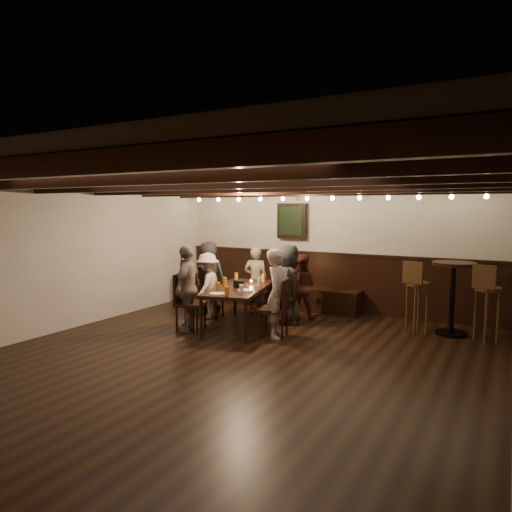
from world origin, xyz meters
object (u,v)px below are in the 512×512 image
Objects in this scene: chair_right_far at (275,319)px; person_left_far at (188,288)px; person_bench_left at (209,277)px; person_left_near at (208,286)px; bar_stool_right at (486,313)px; person_bench_right at (301,286)px; dining_table at (240,290)px; high_top_table at (453,287)px; person_bench_centre at (256,280)px; chair_left_far at (190,313)px; person_right_far at (277,293)px; person_right_near at (288,284)px; bar_stool_left at (417,307)px; chair_right_near at (286,307)px; chair_left_near at (209,302)px.

chair_right_far is 1.53m from person_left_far.
person_left_near is (0.26, -0.40, -0.09)m from person_bench_left.
bar_stool_right reaches higher than chair_right_far.
person_bench_left reaches higher than person_bench_right.
chair_right_far is at bearing 58.51° from person_left_near.
high_top_table is (3.19, 1.26, 0.14)m from dining_table.
chair_left_far is at bearing 64.36° from person_bench_centre.
chair_right_far is 0.67× the size of person_bench_left.
person_right_far is at bearing 140.71° from person_bench_left.
person_left_near is at bearing 15.26° from person_bench_right.
person_right_far is at bearing 90.00° from person_left_far.
person_left_far is at bearing 63.43° from person_bench_centre.
person_left_far is at bearing 120.96° from person_right_near.
person_left_far is 1.20× the size of bar_stool_right.
person_left_far is 3.71m from bar_stool_left.
dining_table is 0.92m from chair_right_far.
chair_left_far is 0.80× the size of person_bench_right.
person_bench_right is at bearing -164.47° from bar_stool_left.
person_bench_right is at bearing 129.81° from chair_left_far.
person_bench_centre is (-0.85, 0.40, 0.35)m from chair_right_near.
chair_left_far is 4.24m from high_top_table.
person_left_far is at bearing -0.00° from person_left_near.
dining_table is 1.39× the size of person_left_far.
bar_stool_right is (3.04, 0.01, -0.15)m from person_bench_right.
chair_right_near is at bearing 140.20° from person_bench_centre.
person_right_far reaches higher than chair_right_near.
person_bench_centre is (0.32, 1.63, 0.35)m from chair_left_far.
high_top_table is (2.35, 1.51, 0.07)m from person_right_far.
person_bench_centre is at bearing 25.62° from chair_right_far.
person_left_far is 4.24m from high_top_table.
chair_left_far is at bearing 1.91° from person_left_near.
person_left_near is (-0.03, -0.01, 0.31)m from chair_left_near.
person_bench_right is at bearing -6.34° from person_right_far.
person_right_near is (1.23, 1.25, -0.02)m from person_left_far.
person_right_far is 1.17× the size of bar_stool_left.
chair_right_near reaches higher than chair_right_far.
bar_stool_left and bar_stool_right have the same top height.
chair_right_near is 0.40m from person_right_near.
bar_stool_left is (2.04, -0.04, -0.15)m from person_bench_right.
person_right_near is 1.17× the size of bar_stool_left.
bar_stool_right is (3.69, 1.10, -0.19)m from dining_table.
person_left_far is at bearing -153.67° from high_top_table.
person_bench_left is at bearing 50.71° from person_right_far.
bar_stool_right is at bearing 170.91° from person_bench_left.
person_bench_left is at bearing -172.40° from chair_left_far.
bar_stool_left is (-0.50, -0.21, -0.33)m from high_top_table.
person_left_far is at bearing 121.48° from chair_right_near.
chair_left_near is at bearing -152.17° from bar_stool_right.
person_right_far is 1.19× the size of high_top_table.
person_bench_left is 2.13m from person_right_far.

